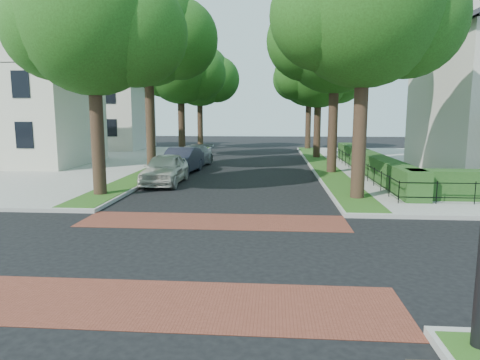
# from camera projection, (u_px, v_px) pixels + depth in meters

# --- Properties ---
(ground) EXTENTS (120.00, 120.00, 0.00)m
(ground) POSITION_uv_depth(u_px,v_px,m) (197.00, 251.00, 11.34)
(ground) COLOR black
(ground) RESTS_ON ground
(crosswalk_far) EXTENTS (9.00, 2.20, 0.01)m
(crosswalk_far) POSITION_uv_depth(u_px,v_px,m) (213.00, 221.00, 14.49)
(crosswalk_far) COLOR brown
(crosswalk_far) RESTS_ON ground
(crosswalk_near) EXTENTS (9.00, 2.20, 0.01)m
(crosswalk_near) POSITION_uv_depth(u_px,v_px,m) (167.00, 304.00, 8.18)
(crosswalk_near) COLOR brown
(crosswalk_near) RESTS_ON ground
(grass_strip_ne) EXTENTS (1.60, 29.80, 0.02)m
(grass_strip_ne) POSITION_uv_depth(u_px,v_px,m) (322.00, 164.00, 29.72)
(grass_strip_ne) COLOR #294E16
(grass_strip_ne) RESTS_ON sidewalk_ne
(grass_strip_nw) EXTENTS (1.60, 29.80, 0.02)m
(grass_strip_nw) POSITION_uv_depth(u_px,v_px,m) (169.00, 163.00, 30.54)
(grass_strip_nw) COLOR #294E16
(grass_strip_nw) RESTS_ON sidewalk_nw
(tree_right_near) EXTENTS (7.75, 6.67, 10.66)m
(tree_right_near) POSITION_uv_depth(u_px,v_px,m) (366.00, 11.00, 16.88)
(tree_right_near) COLOR black
(tree_right_near) RESTS_ON sidewalk_ne
(tree_right_mid) EXTENTS (8.25, 7.09, 11.22)m
(tree_right_mid) POSITION_uv_depth(u_px,v_px,m) (337.00, 37.00, 24.72)
(tree_right_mid) COLOR black
(tree_right_mid) RESTS_ON sidewalk_ne
(tree_right_far) EXTENTS (7.25, 6.23, 9.74)m
(tree_right_far) POSITION_uv_depth(u_px,v_px,m) (320.00, 72.00, 33.73)
(tree_right_far) COLOR black
(tree_right_far) RESTS_ON sidewalk_ne
(tree_right_back) EXTENTS (7.50, 6.45, 10.20)m
(tree_right_back) POSITION_uv_depth(u_px,v_px,m) (310.00, 77.00, 42.55)
(tree_right_back) COLOR black
(tree_right_back) RESTS_ON sidewalk_ne
(tree_left_near) EXTENTS (7.50, 6.45, 10.20)m
(tree_left_near) POSITION_uv_depth(u_px,v_px,m) (96.00, 25.00, 17.76)
(tree_left_near) COLOR black
(tree_left_near) RESTS_ON sidewalk_nw
(tree_left_mid) EXTENTS (8.00, 6.88, 11.48)m
(tree_left_mid) POSITION_uv_depth(u_px,v_px,m) (150.00, 34.00, 25.49)
(tree_left_mid) COLOR black
(tree_left_mid) RESTS_ON sidewalk_nw
(tree_left_far) EXTENTS (7.00, 6.02, 9.86)m
(tree_left_far) POSITION_uv_depth(u_px,v_px,m) (182.00, 70.00, 34.52)
(tree_left_far) COLOR black
(tree_left_far) RESTS_ON sidewalk_nw
(tree_left_back) EXTENTS (7.75, 6.66, 10.44)m
(tree_left_back) POSITION_uv_depth(u_px,v_px,m) (201.00, 76.00, 43.37)
(tree_left_back) COLOR black
(tree_left_back) RESTS_ON sidewalk_nw
(hedge_main_road) EXTENTS (1.00, 18.00, 1.20)m
(hedge_main_road) POSITION_uv_depth(u_px,v_px,m) (369.00, 163.00, 25.42)
(hedge_main_road) COLOR #143A16
(hedge_main_road) RESTS_ON sidewalk_ne
(fence_main_road) EXTENTS (0.06, 18.00, 0.90)m
(fence_main_road) POSITION_uv_depth(u_px,v_px,m) (355.00, 165.00, 25.50)
(fence_main_road) COLOR black
(fence_main_road) RESTS_ON sidewalk_ne
(house_left_near) EXTENTS (10.00, 9.00, 10.14)m
(house_left_near) POSITION_uv_depth(u_px,v_px,m) (20.00, 93.00, 29.48)
(house_left_near) COLOR beige
(house_left_near) RESTS_ON sidewalk_nw
(house_left_far) EXTENTS (10.00, 9.00, 10.14)m
(house_left_far) POSITION_uv_depth(u_px,v_px,m) (101.00, 100.00, 43.27)
(house_left_far) COLOR beige
(house_left_far) RESTS_ON sidewalk_nw
(parked_car_front) EXTENTS (1.92, 4.67, 1.59)m
(parked_car_front) POSITION_uv_depth(u_px,v_px,m) (165.00, 169.00, 22.16)
(parked_car_front) COLOR beige
(parked_car_front) RESTS_ON ground
(parked_car_middle) EXTENTS (2.14, 4.93, 1.58)m
(parked_car_middle) POSITION_uv_depth(u_px,v_px,m) (181.00, 161.00, 26.11)
(parked_car_middle) COLOR #1F222F
(parked_car_middle) RESTS_ON ground
(parked_car_rear) EXTENTS (2.71, 5.17, 1.43)m
(parked_car_rear) POSITION_uv_depth(u_px,v_px,m) (192.00, 156.00, 29.57)
(parked_car_rear) COLOR gray
(parked_car_rear) RESTS_ON ground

